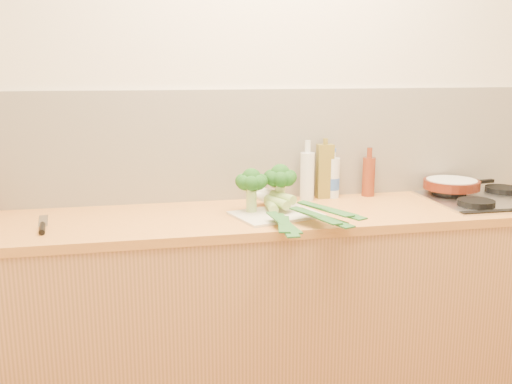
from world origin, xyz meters
The scene contains 15 objects.
room_shell centered at (0.00, 1.49, 1.17)m, with size 3.50×3.50×3.50m.
counter centered at (0.00, 1.20, 0.45)m, with size 3.20×0.62×0.90m.
gas_hob centered at (1.02, 1.20, 0.91)m, with size 0.58×0.50×0.04m.
chopping_board centered at (-0.08, 1.14, 0.91)m, with size 0.36×0.27×0.01m, color beige.
broccoli_left centered at (-0.18, 1.19, 1.05)m, with size 0.14×0.15×0.20m.
broccoli_right centered at (-0.03, 1.24, 1.05)m, with size 0.15×0.15×0.20m.
leek_front centered at (-0.09, 1.11, 0.93)m, with size 0.11×0.69×0.04m.
leek_mid centered at (-0.04, 1.11, 0.95)m, with size 0.28×0.67×0.04m.
leek_back centered at (0.00, 1.12, 0.97)m, with size 0.33×0.63×0.04m.
chefs_knife centered at (-1.06, 1.13, 0.91)m, with size 0.07×0.32×0.02m.
skillet centered at (0.89, 1.34, 0.96)m, with size 0.41×0.28×0.05m.
oil_tin centered at (0.24, 1.43, 1.04)m, with size 0.08×0.05×0.30m.
glass_bottle centered at (0.15, 1.41, 1.02)m, with size 0.07×0.07×0.30m.
amber_bottle centered at (0.48, 1.43, 1.00)m, with size 0.06×0.06×0.25m.
water_bottle centered at (0.28, 1.44, 1.00)m, with size 0.08×0.08×0.23m.
Camera 1 is at (-0.66, -1.24, 1.55)m, focal length 40.00 mm.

